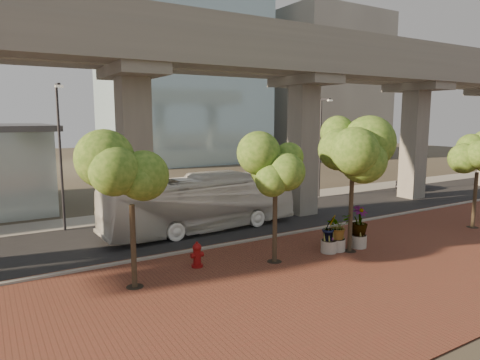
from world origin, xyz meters
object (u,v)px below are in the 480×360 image
parked_car (411,183)px  fire_hydrant (197,255)px  transit_bus (202,203)px  planter_front (338,228)px

parked_car → fire_hydrant: (-26.58, -8.81, -0.05)m
transit_bus → parked_car: size_ratio=2.99×
planter_front → parked_car: bearing=28.1°
parked_car → planter_front: 21.98m
fire_hydrant → planter_front: 7.40m
parked_car → transit_bus: bearing=78.7°
fire_hydrant → planter_front: (7.20, -1.56, 0.62)m
parked_car → planter_front: bearing=99.5°
transit_bus → planter_front: 8.43m
transit_bus → planter_front: transit_bus is taller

